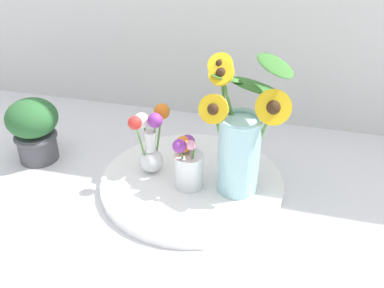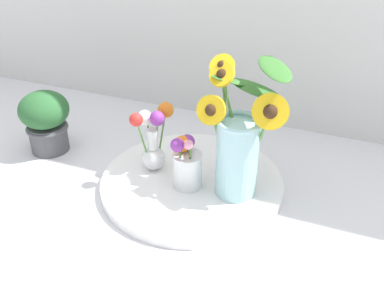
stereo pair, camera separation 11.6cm
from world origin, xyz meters
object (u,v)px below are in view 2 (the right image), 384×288
object	(u,v)px
vase_small_center	(187,163)
serving_tray	(192,183)
vase_bulb_right	(153,138)
potted_plant	(45,119)
mason_jar_sunflowers	(239,144)

from	to	relation	value
vase_small_center	serving_tray	bearing A→B (deg)	82.12
vase_bulb_right	potted_plant	bearing A→B (deg)	179.10
mason_jar_sunflowers	serving_tray	bearing A→B (deg)	177.72
vase_small_center	potted_plant	xyz separation A→B (m)	(-0.48, 0.05, 0.01)
vase_small_center	vase_bulb_right	distance (m)	0.13
mason_jar_sunflowers	potted_plant	bearing A→B (deg)	177.65
vase_bulb_right	potted_plant	world-z (taller)	vase_bulb_right
mason_jar_sunflowers	vase_bulb_right	bearing A→B (deg)	175.51
serving_tray	vase_small_center	xyz separation A→B (m)	(-0.00, -0.03, 0.08)
vase_bulb_right	mason_jar_sunflowers	bearing A→B (deg)	-4.49
serving_tray	mason_jar_sunflowers	size ratio (longest dim) A/B	1.43
serving_tray	mason_jar_sunflowers	xyz separation A→B (m)	(0.13, -0.01, 0.15)
serving_tray	vase_small_center	distance (m)	0.09
serving_tray	vase_small_center	world-z (taller)	vase_small_center
serving_tray	mason_jar_sunflowers	distance (m)	0.20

